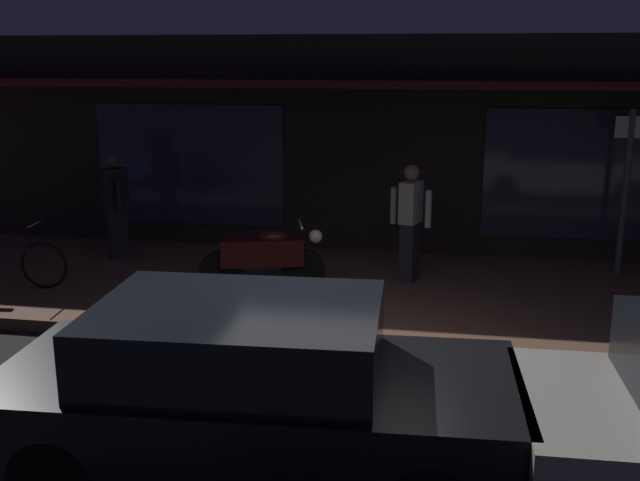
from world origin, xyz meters
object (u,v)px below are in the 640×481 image
(sign_post, at_px, (626,183))
(parked_car_far, at_px, (252,391))
(person_bystander, at_px, (410,221))
(motorcycle, at_px, (265,258))
(bicycle_parked, at_px, (8,263))
(person_photographer, at_px, (116,203))

(sign_post, xyz_separation_m, parked_car_far, (-3.96, -5.88, -0.81))
(person_bystander, bearing_deg, motorcycle, -153.54)
(person_bystander, relative_size, parked_car_far, 0.40)
(motorcycle, height_order, person_bystander, person_bystander)
(motorcycle, relative_size, person_bystander, 1.00)
(sign_post, bearing_deg, bicycle_parked, -165.55)
(motorcycle, xyz_separation_m, sign_post, (4.89, 1.81, 0.86))
(motorcycle, distance_m, person_bystander, 2.13)
(motorcycle, relative_size, bicycle_parked, 1.01)
(person_photographer, relative_size, sign_post, 0.70)
(motorcycle, relative_size, parked_car_far, 0.40)
(person_bystander, bearing_deg, parked_car_far, -100.72)
(sign_post, height_order, parked_car_far, sign_post)
(person_bystander, bearing_deg, person_photographer, 174.60)
(bicycle_parked, bearing_deg, person_bystander, 13.45)
(motorcycle, bearing_deg, sign_post, 20.33)
(motorcycle, distance_m, parked_car_far, 4.18)
(motorcycle, bearing_deg, person_photographer, 153.41)
(person_photographer, height_order, sign_post, sign_post)
(sign_post, bearing_deg, motorcycle, -159.67)
(bicycle_parked, distance_m, person_bystander, 5.60)
(motorcycle, distance_m, bicycle_parked, 3.57)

